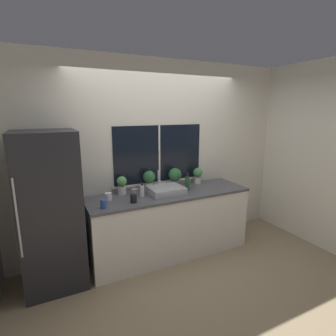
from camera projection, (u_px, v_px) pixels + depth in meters
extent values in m
plane|color=#937F60|center=(180.00, 263.00, 3.50)|extent=(14.00, 14.00, 0.00)
cube|color=silver|center=(158.00, 156.00, 3.82)|extent=(8.00, 0.06, 2.70)
cube|color=black|center=(159.00, 154.00, 3.78)|extent=(1.35, 0.01, 0.82)
cube|color=silver|center=(159.00, 154.00, 3.77)|extent=(0.02, 0.01, 0.82)
cube|color=silver|center=(160.00, 182.00, 3.86)|extent=(1.41, 0.04, 0.03)
cube|color=silver|center=(235.00, 142.00, 5.42)|extent=(0.06, 7.00, 2.70)
cube|color=white|center=(170.00, 224.00, 3.68)|extent=(2.22, 0.63, 0.86)
cube|color=#4C4C51|center=(170.00, 194.00, 3.58)|extent=(2.25, 0.65, 0.03)
cube|color=#232328|center=(51.00, 211.00, 2.92)|extent=(0.65, 0.61, 1.80)
cylinder|color=silver|center=(17.00, 219.00, 2.49)|extent=(0.02, 0.02, 0.81)
cube|color=#ADADB2|center=(165.00, 190.00, 3.56)|extent=(0.46, 0.41, 0.09)
cylinder|color=#B7B7BC|center=(158.00, 187.00, 3.78)|extent=(0.04, 0.04, 0.03)
cylinder|color=#B7B7BC|center=(158.00, 178.00, 3.75)|extent=(0.02, 0.02, 0.24)
cylinder|color=silver|center=(122.00, 190.00, 3.52)|extent=(0.11, 0.11, 0.11)
sphere|color=#569951|center=(122.00, 181.00, 3.50)|extent=(0.14, 0.14, 0.14)
cylinder|color=silver|center=(149.00, 186.00, 3.69)|extent=(0.11, 0.11, 0.11)
sphere|color=#2D6638|center=(149.00, 177.00, 3.66)|extent=(0.17, 0.17, 0.17)
cylinder|color=silver|center=(175.00, 184.00, 3.87)|extent=(0.10, 0.10, 0.08)
sphere|color=#2D6638|center=(175.00, 175.00, 3.84)|extent=(0.19, 0.19, 0.19)
cylinder|color=silver|center=(198.00, 180.00, 4.04)|extent=(0.10, 0.10, 0.10)
sphere|color=#478E4C|center=(198.00, 173.00, 4.01)|extent=(0.14, 0.14, 0.14)
cylinder|color=white|center=(142.00, 191.00, 3.43)|extent=(0.06, 0.06, 0.14)
cylinder|color=black|center=(142.00, 184.00, 3.41)|extent=(0.03, 0.03, 0.04)
cylinder|color=#235128|center=(187.00, 184.00, 3.67)|extent=(0.06, 0.06, 0.19)
cylinder|color=black|center=(187.00, 175.00, 3.65)|extent=(0.03, 0.03, 0.05)
cylinder|color=black|center=(134.00, 199.00, 3.19)|extent=(0.08, 0.08, 0.10)
cylinder|color=#3351AD|center=(104.00, 204.00, 3.01)|extent=(0.07, 0.07, 0.10)
cylinder|color=white|center=(108.00, 197.00, 3.28)|extent=(0.09, 0.09, 0.09)
cylinder|color=gray|center=(135.00, 192.00, 3.48)|extent=(0.10, 0.10, 0.09)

